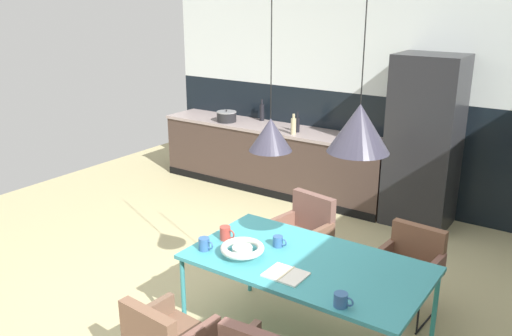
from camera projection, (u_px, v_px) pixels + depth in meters
name	position (u px, v px, depth m)	size (l,w,h in m)	color
ground_plane	(226.00, 317.00, 4.48)	(8.50, 8.50, 0.00)	tan
back_wall_splashback_dark	(379.00, 150.00, 6.78)	(6.34, 0.12, 1.39)	black
back_wall_panel_upper	(388.00, 38.00, 6.36)	(6.34, 0.12, 1.39)	silver
kitchen_counter	(272.00, 158.00, 7.32)	(3.32, 0.63, 0.88)	#42322B
refrigerator_column	(424.00, 142.00, 6.06)	(0.74, 0.60, 1.96)	#232326
dining_table	(307.00, 266.00, 3.89)	(1.72, 0.96, 0.73)	teal
armchair_facing_counter	(305.00, 227.00, 5.01)	(0.55, 0.54, 0.79)	brown
armchair_head_of_table	(411.00, 260.00, 4.43)	(0.52, 0.50, 0.74)	brown
armchair_near_window	(164.00, 335.00, 3.47)	(0.52, 0.50, 0.72)	brown
fruit_bowl	(242.00, 249.00, 3.94)	(0.33, 0.33, 0.09)	silver
open_book	(286.00, 274.00, 3.68)	(0.27, 0.23, 0.02)	white
mug_short_terracotta	(278.00, 241.00, 4.09)	(0.12, 0.08, 0.08)	#335B93
mug_tall_blue	(204.00, 244.00, 4.03)	(0.13, 0.08, 0.10)	#335B93
mug_dark_espresso	(341.00, 300.00, 3.30)	(0.13, 0.09, 0.09)	#335B93
mug_white_ceramic	(226.00, 233.00, 4.20)	(0.13, 0.09, 0.11)	#B23D33
cooking_pot	(227.00, 117.00, 7.44)	(0.28, 0.28, 0.17)	black
bottle_oil_tall	(293.00, 126.00, 6.75)	(0.07, 0.07, 0.26)	tan
bottle_wine_green	(297.00, 124.00, 6.87)	(0.06, 0.06, 0.27)	black
bottle_vinegar_dark	(262.00, 112.00, 7.48)	(0.06, 0.06, 0.30)	black
pendant_lamp_over_table_near	(271.00, 134.00, 3.81)	(0.31, 0.31, 1.22)	black
pendant_lamp_over_table_far	(359.00, 128.00, 3.36)	(0.40, 0.40, 1.11)	black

